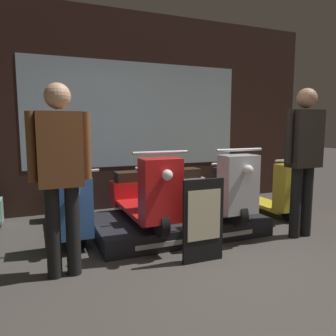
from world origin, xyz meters
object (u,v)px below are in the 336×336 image
object	(u,v)px
scooter_backrow_2	(144,202)
scooter_backrow_1	(68,209)
scooter_backrow_4	(264,191)
person_left_browsing	(60,167)
scooter_display_left	(143,194)
person_right_browsing	(304,151)
scooter_backrow_3	(209,196)
scooter_display_right	(212,188)
price_sign_board	(203,220)

from	to	relation	value
scooter_backrow_2	scooter_backrow_1	bearing A→B (deg)	180.00
scooter_backrow_4	person_left_browsing	world-z (taller)	person_left_browsing
scooter_display_left	scooter_backrow_4	world-z (taller)	scooter_display_left
scooter_backrow_1	person_right_browsing	distance (m)	3.00
scooter_backrow_3	person_left_browsing	xyz separation A→B (m)	(-2.16, -1.15, 0.68)
scooter_display_left	scooter_backrow_3	xyz separation A→B (m)	(1.18, 0.49, -0.22)
scooter_display_right	scooter_backrow_3	world-z (taller)	scooter_display_right
person_right_browsing	price_sign_board	bearing A→B (deg)	-171.73
price_sign_board	scooter_display_left	bearing A→B (deg)	111.43
person_left_browsing	person_right_browsing	xyz separation A→B (m)	(2.82, 0.00, 0.06)
scooter_display_right	person_right_browsing	distance (m)	1.22
scooter_backrow_1	scooter_backrow_3	distance (m)	2.01
person_left_browsing	person_right_browsing	distance (m)	2.82
person_left_browsing	price_sign_board	bearing A→B (deg)	-9.29
person_left_browsing	scooter_display_right	bearing A→B (deg)	18.78
scooter_backrow_3	person_right_browsing	world-z (taller)	person_right_browsing
scooter_backrow_2	price_sign_board	world-z (taller)	scooter_backrow_2
person_right_browsing	price_sign_board	distance (m)	1.64
scooter_backrow_4	scooter_display_left	bearing A→B (deg)	-167.26
scooter_display_right	scooter_backrow_2	xyz separation A→B (m)	(-0.78, 0.49, -0.22)
scooter_display_right	person_left_browsing	bearing A→B (deg)	-161.22
scooter_backrow_3	price_sign_board	distance (m)	1.61
scooter_display_left	scooter_backrow_4	bearing A→B (deg)	12.74
scooter_backrow_1	price_sign_board	bearing A→B (deg)	-49.31
scooter_backrow_1	scooter_backrow_2	distance (m)	1.01
scooter_backrow_2	price_sign_board	size ratio (longest dim) A/B	2.01
person_left_browsing	scooter_backrow_4	bearing A→B (deg)	19.97
scooter_backrow_2	scooter_backrow_4	size ratio (longest dim) A/B	1.00
scooter_backrow_3	price_sign_board	xyz separation A→B (m)	(-0.84, -1.37, 0.09)
scooter_display_right	price_sign_board	world-z (taller)	scooter_display_right
scooter_backrow_2	person_right_browsing	distance (m)	2.15
price_sign_board	person_right_browsing	bearing A→B (deg)	8.27
scooter_backrow_4	price_sign_board	bearing A→B (deg)	-143.44
scooter_display_right	scooter_backrow_2	size ratio (longest dim) A/B	1.00
price_sign_board	scooter_backrow_2	bearing A→B (deg)	97.05
scooter_backrow_2	person_left_browsing	distance (m)	1.77
scooter_backrow_4	scooter_display_right	bearing A→B (deg)	-158.20
scooter_backrow_1	scooter_backrow_3	bearing A→B (deg)	0.00
person_left_browsing	person_right_browsing	bearing A→B (deg)	0.00
person_left_browsing	person_right_browsing	size ratio (longest dim) A/B	0.96
scooter_display_left	scooter_backrow_4	distance (m)	2.25
scooter_display_left	scooter_backrow_2	size ratio (longest dim) A/B	1.00
scooter_display_left	person_left_browsing	size ratio (longest dim) A/B	0.98
person_left_browsing	price_sign_board	xyz separation A→B (m)	(1.32, -0.22, -0.58)
scooter_display_right	scooter_backrow_2	bearing A→B (deg)	147.55
scooter_backrow_1	scooter_backrow_4	bearing A→B (deg)	0.00
scooter_backrow_1	scooter_backrow_4	xyz separation A→B (m)	(3.02, 0.00, 0.00)
scooter_display_right	scooter_backrow_2	distance (m)	0.95
scooter_backrow_2	price_sign_board	distance (m)	1.38
scooter_display_left	scooter_backrow_1	world-z (taller)	scooter_display_left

